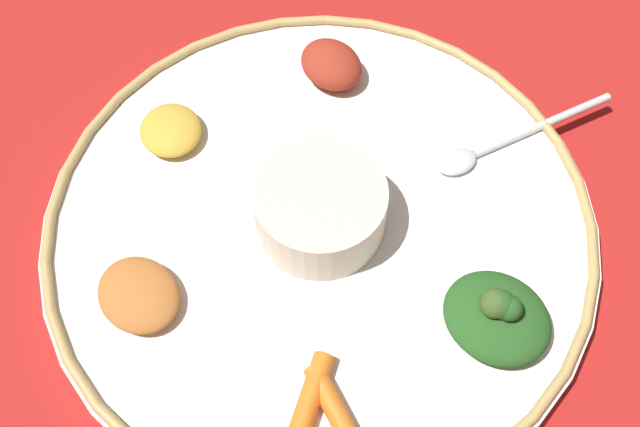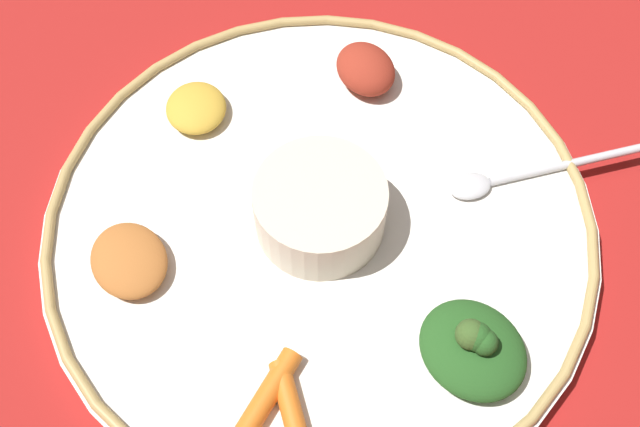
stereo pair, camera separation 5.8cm
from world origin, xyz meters
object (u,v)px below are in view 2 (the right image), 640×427
(carrot_near_spoon, at_px, (256,414))
(carrot_outer, at_px, (295,424))
(spoon, at_px, (516,176))
(greens_pile, at_px, (473,348))
(center_bowl, at_px, (320,207))

(carrot_near_spoon, xyz_separation_m, carrot_outer, (-0.01, -0.03, -0.00))
(spoon, height_order, greens_pile, greens_pile)
(spoon, bearing_deg, carrot_outer, 140.63)
(spoon, bearing_deg, greens_pile, 162.86)
(spoon, xyz_separation_m, carrot_outer, (-0.20, 0.17, 0.00))
(center_bowl, height_order, greens_pile, center_bowl)
(center_bowl, height_order, spoon, center_bowl)
(greens_pile, relative_size, carrot_outer, 1.16)
(carrot_near_spoon, bearing_deg, greens_pile, -71.77)
(greens_pile, height_order, carrot_near_spoon, greens_pile)
(spoon, bearing_deg, center_bowl, 106.45)
(spoon, height_order, carrot_outer, carrot_outer)
(greens_pile, distance_m, carrot_outer, 0.13)
(carrot_near_spoon, bearing_deg, spoon, -44.34)
(center_bowl, relative_size, spoon, 0.60)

